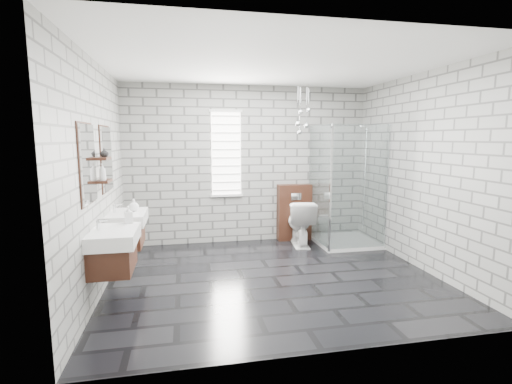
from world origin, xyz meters
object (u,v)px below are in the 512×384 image
object	(u,v)px
cistern_panel	(294,212)
shower_enclosure	(343,216)
vanity_left	(110,239)
vanity_right	(124,219)
toilet	(300,222)

from	to	relation	value
cistern_panel	shower_enclosure	world-z (taller)	shower_enclosure
vanity_left	vanity_right	size ratio (longest dim) A/B	1.00
vanity_left	vanity_right	world-z (taller)	same
toilet	cistern_panel	bearing A→B (deg)	-82.80
cistern_panel	toilet	xyz separation A→B (m)	(0.00, -0.34, -0.11)
vanity_right	vanity_left	bearing A→B (deg)	-90.00
shower_enclosure	cistern_panel	bearing A→B (deg)	143.59
toilet	shower_enclosure	bearing A→B (deg)	172.71
vanity_left	toilet	distance (m)	3.32
vanity_right	shower_enclosure	xyz separation A→B (m)	(3.41, 0.74, -0.25)
shower_enclosure	toilet	world-z (taller)	shower_enclosure
shower_enclosure	vanity_left	bearing A→B (deg)	-153.52
vanity_right	shower_enclosure	bearing A→B (deg)	12.21
toilet	vanity_right	bearing A→B (deg)	25.94
cistern_panel	toilet	world-z (taller)	cistern_panel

